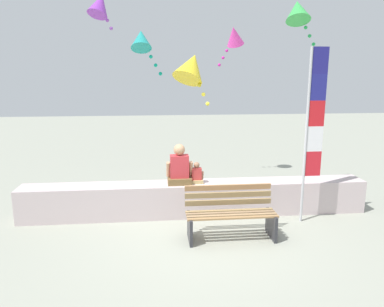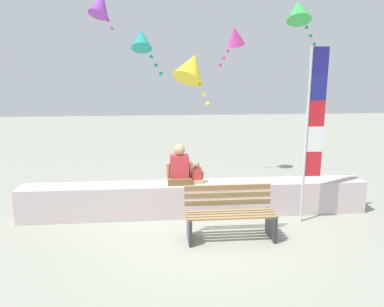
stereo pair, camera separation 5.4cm
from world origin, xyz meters
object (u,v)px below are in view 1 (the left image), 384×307
Objects in this scene: kite_purple at (100,5)px; kite_magenta at (234,36)px; kite_teal at (141,40)px; person_adult at (179,168)px; person_child at (197,175)px; park_bench at (230,214)px; kite_yellow at (191,67)px; kite_green at (298,11)px; flag_banner at (312,124)px.

kite_purple reaches higher than kite_magenta.
kite_magenta is at bearing 30.82° from kite_teal.
person_child is at bearing 0.08° from person_adult.
kite_magenta is (0.80, 3.75, 3.33)m from park_bench.
kite_yellow is at bearing 107.69° from park_bench.
kite_yellow is (-2.47, -0.84, -1.24)m from kite_green.
kite_purple is at bearing 169.83° from kite_green.
kite_purple is at bearing 127.96° from person_adult.
person_child is (0.34, 0.00, -0.14)m from person_adult.
kite_green is (4.42, -0.79, -0.19)m from kite_purple.
flag_banner is at bearing -13.07° from person_adult.
park_bench is 0.47× the size of flag_banner.
kite_green is at bearing -10.17° from kite_purple.
kite_yellow is (-2.13, 1.07, 1.04)m from flag_banner.
person_child is 0.13× the size of flag_banner.
kite_purple reaches higher than park_bench.
kite_teal reaches higher than person_adult.
park_bench is 1.42× the size of kite_green.
kite_green is (1.15, -1.28, 0.42)m from kite_magenta.
kite_yellow is (0.28, 0.51, 1.96)m from person_adult.
kite_yellow is (-0.52, 1.63, 2.52)m from park_bench.
park_bench is at bearing -54.33° from person_adult.
kite_green is at bearing 51.69° from park_bench.
kite_magenta is 2.63m from kite_yellow.
flag_banner is 3.56× the size of kite_purple.
person_child is at bearing -115.59° from kite_magenta.
park_bench is 1.94× the size of person_adult.
kite_yellow is at bearing -161.18° from kite_green.
flag_banner is at bearing -75.75° from kite_magenta.
park_bench is 4.18m from kite_teal.
kite_magenta is 1.02× the size of kite_teal.
kite_magenta is (-0.81, 3.19, 1.86)m from flag_banner.
kite_purple reaches higher than kite_yellow.
kite_magenta is at bearing 131.98° from kite_green.
kite_green is at bearing 18.82° from kite_yellow.
person_adult is 0.74× the size of kite_magenta.
flag_banner is 2.99m from kite_green.
kite_teal is at bearing 149.96° from flag_banner.
kite_magenta reaches higher than person_adult.
flag_banner is 3.78m from kite_magenta.
kite_yellow is at bearing -121.80° from kite_magenta.
kite_yellow reaches higher than person_adult.
park_bench is at bearing -52.81° from kite_purple.
kite_purple is at bearing 127.19° from park_bench.
flag_banner reaches higher than person_child.
kite_teal is 1.37m from kite_yellow.
kite_green is at bearing 26.12° from person_adult.
kite_magenta reaches higher than flag_banner.
person_child is 0.37× the size of kite_yellow.
park_bench is at bearing -67.55° from person_child.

